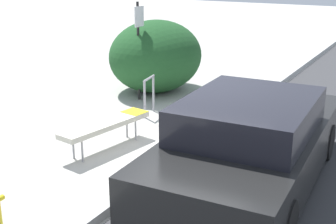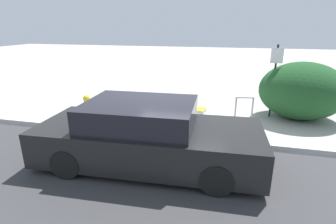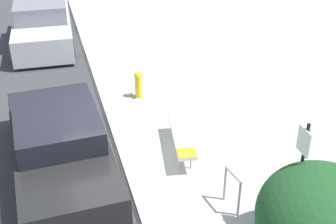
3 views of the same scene
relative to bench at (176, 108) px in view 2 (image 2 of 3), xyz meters
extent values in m
plane|color=#ADAAA3|center=(0.29, -1.32, -0.45)|extent=(60.00, 60.00, 0.00)
cube|color=#B7B7B2|center=(0.29, -1.32, -0.38)|extent=(60.00, 0.20, 0.13)
cylinder|color=#99999E|center=(-0.67, 0.00, -0.24)|extent=(0.04, 0.04, 0.41)
cylinder|color=#99999E|center=(0.61, -0.21, -0.24)|extent=(0.04, 0.04, 0.41)
cylinder|color=#99999E|center=(-0.63, 0.22, -0.24)|extent=(0.04, 0.04, 0.41)
cylinder|color=#99999E|center=(0.65, 0.01, -0.24)|extent=(0.04, 0.04, 0.41)
cube|color=beige|center=(-0.01, 0.00, 0.01)|extent=(1.89, 0.70, 0.09)
cube|color=yellow|center=(0.72, -0.12, 0.06)|extent=(0.42, 0.45, 0.01)
cylinder|color=#99999E|center=(1.78, 0.32, -0.05)|extent=(0.05, 0.05, 0.80)
cylinder|color=#99999E|center=(2.27, 0.41, -0.05)|extent=(0.05, 0.05, 0.80)
cylinder|color=#99999E|center=(2.03, 0.37, 0.35)|extent=(0.55, 0.14, 0.05)
cylinder|color=black|center=(2.89, 1.18, 0.70)|extent=(0.06, 0.06, 2.30)
cube|color=white|center=(2.89, 1.14, 1.52)|extent=(0.36, 0.02, 0.46)
cylinder|color=gold|center=(-2.80, -0.36, -0.15)|extent=(0.20, 0.20, 0.60)
sphere|color=gold|center=(-2.80, -0.36, 0.21)|extent=(0.22, 0.22, 0.22)
cylinder|color=gold|center=(-2.94, -0.36, -0.09)|extent=(0.08, 0.07, 0.07)
cylinder|color=gold|center=(-2.66, -0.36, -0.09)|extent=(0.08, 0.07, 0.07)
ellipsoid|color=#1E4C23|center=(3.77, 1.24, 0.45)|extent=(2.58, 2.22, 1.80)
cylinder|color=black|center=(1.39, -1.73, -0.15)|extent=(0.61, 0.21, 0.60)
cylinder|color=black|center=(1.47, -3.47, -0.15)|extent=(0.61, 0.21, 0.60)
cylinder|color=black|center=(-1.48, -1.86, -0.15)|extent=(0.61, 0.21, 0.60)
cylinder|color=black|center=(-1.41, -3.60, -0.15)|extent=(0.61, 0.21, 0.60)
cube|color=black|center=(-0.01, -2.66, 0.06)|extent=(4.72, 2.09, 0.74)
cube|color=black|center=(-0.19, -2.67, 0.66)|extent=(2.30, 1.79, 0.51)
camera|label=1|loc=(-6.17, -4.75, 2.73)|focal=50.00mm
camera|label=2|loc=(1.58, -7.50, 2.41)|focal=28.00mm
camera|label=3|loc=(8.31, -2.69, 5.81)|focal=50.00mm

